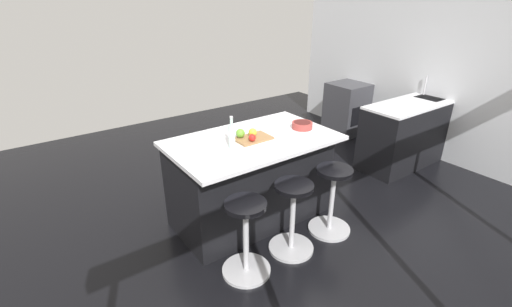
% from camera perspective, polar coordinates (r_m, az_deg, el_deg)
% --- Properties ---
extents(ground_plane, '(7.83, 7.83, 0.00)m').
position_cam_1_polar(ground_plane, '(4.13, 2.56, -9.62)').
color(ground_plane, black).
extents(interior_partition_left, '(0.12, 5.16, 2.68)m').
position_cam_1_polar(interior_partition_left, '(5.88, 27.23, 12.34)').
color(interior_partition_left, silver).
rests_on(interior_partition_left, ground_plane).
extents(sink_cabinet, '(1.99, 0.60, 1.19)m').
position_cam_1_polar(sink_cabinet, '(5.78, 24.38, 3.54)').
color(sink_cabinet, black).
rests_on(sink_cabinet, ground_plane).
extents(oven_range, '(0.60, 0.61, 0.88)m').
position_cam_1_polar(oven_range, '(6.50, 14.29, 6.96)').
color(oven_range, '#38383D').
rests_on(oven_range, ground_plane).
extents(kitchen_island, '(1.69, 1.02, 0.96)m').
position_cam_1_polar(kitchen_island, '(3.84, -0.85, -4.00)').
color(kitchen_island, black).
rests_on(kitchen_island, ground_plane).
extents(stool_by_window, '(0.44, 0.44, 0.73)m').
position_cam_1_polar(stool_by_window, '(3.77, 11.98, -7.61)').
color(stool_by_window, '#B7B7BC').
rests_on(stool_by_window, ground_plane).
extents(stool_middle, '(0.44, 0.44, 0.73)m').
position_cam_1_polar(stool_middle, '(3.45, 5.83, -10.48)').
color(stool_middle, '#B7B7BC').
rests_on(stool_middle, ground_plane).
extents(stool_near_camera, '(0.44, 0.44, 0.73)m').
position_cam_1_polar(stool_near_camera, '(3.19, -1.61, -13.72)').
color(stool_near_camera, '#B7B7BC').
rests_on(stool_near_camera, ground_plane).
extents(cutting_board, '(0.36, 0.24, 0.02)m').
position_cam_1_polar(cutting_board, '(3.58, -0.49, 2.43)').
color(cutting_board, olive).
rests_on(cutting_board, kitchen_island).
extents(apple_yellow, '(0.08, 0.08, 0.08)m').
position_cam_1_polar(apple_yellow, '(3.60, -0.53, 3.40)').
color(apple_yellow, gold).
rests_on(apple_yellow, cutting_board).
extents(apple_green, '(0.09, 0.09, 0.09)m').
position_cam_1_polar(apple_green, '(3.57, -2.51, 3.25)').
color(apple_green, '#609E2D').
rests_on(apple_green, cutting_board).
extents(apple_red, '(0.07, 0.07, 0.07)m').
position_cam_1_polar(apple_red, '(3.48, -0.61, 2.55)').
color(apple_red, red).
rests_on(apple_red, cutting_board).
extents(water_bottle, '(0.06, 0.06, 0.31)m').
position_cam_1_polar(water_bottle, '(3.36, -3.89, 2.87)').
color(water_bottle, silver).
rests_on(water_bottle, kitchen_island).
extents(fruit_bowl, '(0.22, 0.22, 0.07)m').
position_cam_1_polar(fruit_bowl, '(3.90, 7.38, 4.55)').
color(fruit_bowl, '#993833').
rests_on(fruit_bowl, kitchen_island).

